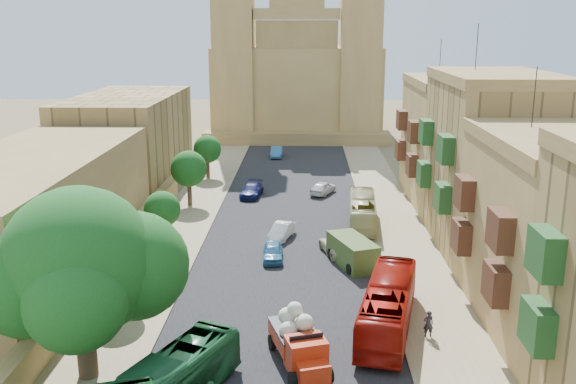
# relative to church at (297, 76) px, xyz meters

# --- Properties ---
(road_surface) EXTENTS (14.00, 140.00, 0.01)m
(road_surface) POSITION_rel_church_xyz_m (0.00, -48.61, -9.51)
(road_surface) COLOR black
(road_surface) RESTS_ON ground
(sidewalk_east) EXTENTS (5.00, 140.00, 0.01)m
(sidewalk_east) POSITION_rel_church_xyz_m (9.50, -48.61, -9.51)
(sidewalk_east) COLOR #8D7D5C
(sidewalk_east) RESTS_ON ground
(sidewalk_west) EXTENTS (5.00, 140.00, 0.01)m
(sidewalk_west) POSITION_rel_church_xyz_m (-9.50, -48.61, -9.51)
(sidewalk_west) COLOR #8D7D5C
(sidewalk_west) RESTS_ON ground
(kerb_east) EXTENTS (0.25, 140.00, 0.12)m
(kerb_east) POSITION_rel_church_xyz_m (7.00, -48.61, -9.46)
(kerb_east) COLOR #8D7D5C
(kerb_east) RESTS_ON ground
(kerb_west) EXTENTS (0.25, 140.00, 0.12)m
(kerb_west) POSITION_rel_church_xyz_m (-7.00, -48.61, -9.46)
(kerb_west) COLOR #8D7D5C
(kerb_west) RESTS_ON ground
(townhouse_b) EXTENTS (9.00, 14.00, 14.90)m
(townhouse_b) POSITION_rel_church_xyz_m (15.95, -67.61, -3.86)
(townhouse_b) COLOR olive
(townhouse_b) RESTS_ON ground
(townhouse_c) EXTENTS (9.00, 14.00, 17.40)m
(townhouse_c) POSITION_rel_church_xyz_m (15.95, -53.61, -2.61)
(townhouse_c) COLOR #A18049
(townhouse_c) RESTS_ON ground
(townhouse_d) EXTENTS (9.00, 14.00, 15.90)m
(townhouse_d) POSITION_rel_church_xyz_m (15.95, -39.61, -3.36)
(townhouse_d) COLOR olive
(townhouse_d) RESTS_ON ground
(west_wall) EXTENTS (1.00, 40.00, 1.80)m
(west_wall) POSITION_rel_church_xyz_m (-12.50, -58.61, -8.62)
(west_wall) COLOR olive
(west_wall) RESTS_ON ground
(west_building_low) EXTENTS (10.00, 28.00, 8.40)m
(west_building_low) POSITION_rel_church_xyz_m (-18.00, -60.61, -5.32)
(west_building_low) COLOR olive
(west_building_low) RESTS_ON ground
(west_building_mid) EXTENTS (10.00, 22.00, 10.00)m
(west_building_mid) POSITION_rel_church_xyz_m (-18.00, -34.61, -4.52)
(west_building_mid) COLOR #A18049
(west_building_mid) RESTS_ON ground
(church) EXTENTS (28.00, 22.50, 36.30)m
(church) POSITION_rel_church_xyz_m (0.00, 0.00, 0.00)
(church) COLOR olive
(church) RESTS_ON ground
(ficus_tree) EXTENTS (9.86, 9.07, 9.86)m
(ficus_tree) POSITION_rel_church_xyz_m (-9.41, -74.61, -3.69)
(ficus_tree) COLOR #3C2D1E
(ficus_tree) RESTS_ON ground
(street_tree_a) EXTENTS (3.10, 3.10, 4.76)m
(street_tree_a) POSITION_rel_church_xyz_m (-10.00, -66.61, -6.33)
(street_tree_a) COLOR #3C2D1E
(street_tree_a) RESTS_ON ground
(street_tree_b) EXTENTS (2.92, 2.92, 4.50)m
(street_tree_b) POSITION_rel_church_xyz_m (-10.00, -54.61, -6.51)
(street_tree_b) COLOR #3C2D1E
(street_tree_b) RESTS_ON ground
(street_tree_c) EXTENTS (3.55, 3.55, 5.46)m
(street_tree_c) POSITION_rel_church_xyz_m (-10.00, -42.61, -5.85)
(street_tree_c) COLOR #3C2D1E
(street_tree_c) RESTS_ON ground
(street_tree_d) EXTENTS (3.24, 3.24, 4.99)m
(street_tree_d) POSITION_rel_church_xyz_m (-10.00, -30.61, -6.18)
(street_tree_d) COLOR #3C2D1E
(street_tree_d) RESTS_ON ground
(red_truck) EXTENTS (3.53, 5.75, 3.18)m
(red_truck) POSITION_rel_church_xyz_m (1.16, -73.23, -8.12)
(red_truck) COLOR #B9280E
(red_truck) RESTS_ON ground
(olive_pickup) EXTENTS (3.76, 5.34, 2.03)m
(olive_pickup) POSITION_rel_church_xyz_m (4.94, -58.61, -8.53)
(olive_pickup) COLOR #3C5520
(olive_pickup) RESTS_ON ground
(bus_red_east) EXTENTS (4.79, 10.90, 2.96)m
(bus_red_east) POSITION_rel_church_xyz_m (6.26, -69.07, -8.04)
(bus_red_east) COLOR #9B1109
(bus_red_east) RESTS_ON ground
(bus_cream_east) EXTENTS (2.88, 9.60, 2.64)m
(bus_cream_east) POSITION_rel_church_xyz_m (6.50, -48.86, -8.20)
(bus_cream_east) COLOR #C3BC81
(bus_cream_east) RESTS_ON ground
(car_blue_a) EXTENTS (1.67, 3.80, 1.27)m
(car_blue_a) POSITION_rel_church_xyz_m (-1.00, -57.72, -8.88)
(car_blue_a) COLOR teal
(car_blue_a) RESTS_ON ground
(car_white_a) EXTENTS (2.32, 4.09, 1.28)m
(car_white_a) POSITION_rel_church_xyz_m (-0.54, -52.62, -8.88)
(car_white_a) COLOR white
(car_white_a) RESTS_ON ground
(car_cream) EXTENTS (3.30, 4.96, 1.27)m
(car_cream) POSITION_rel_church_xyz_m (3.98, -56.19, -8.88)
(car_cream) COLOR beige
(car_cream) RESTS_ON ground
(car_dkblue) EXTENTS (2.42, 4.82, 1.34)m
(car_dkblue) POSITION_rel_church_xyz_m (-4.15, -39.19, -8.84)
(car_dkblue) COLOR #0F164D
(car_dkblue) RESTS_ON ground
(car_white_b) EXTENTS (3.17, 4.35, 1.38)m
(car_white_b) POSITION_rel_church_xyz_m (3.26, -37.97, -8.83)
(car_white_b) COLOR silver
(car_white_b) RESTS_ON ground
(car_blue_b) EXTENTS (1.48, 4.24, 1.40)m
(car_blue_b) POSITION_rel_church_xyz_m (-2.52, -18.42, -8.82)
(car_blue_b) COLOR teal
(car_blue_b) RESTS_ON ground
(pedestrian_a) EXTENTS (0.62, 0.44, 1.60)m
(pedestrian_a) POSITION_rel_church_xyz_m (8.48, -69.90, -8.71)
(pedestrian_a) COLOR #242228
(pedestrian_a) RESTS_ON ground
(pedestrian_c) EXTENTS (0.48, 0.94, 1.55)m
(pedestrian_c) POSITION_rel_church_xyz_m (7.50, -64.09, -8.74)
(pedestrian_c) COLOR #302F32
(pedestrian_c) RESTS_ON ground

